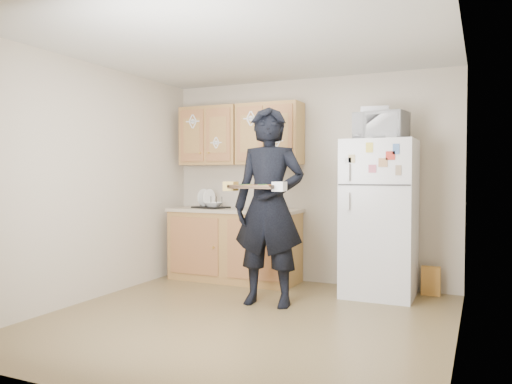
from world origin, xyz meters
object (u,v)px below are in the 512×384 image
refrigerator (380,218)px  dish_rack (211,202)px  microwave (381,126)px  person (269,207)px  baking_tray (255,187)px

refrigerator → dish_rack: size_ratio=4.18×
refrigerator → dish_rack: 2.13m
microwave → dish_rack: 2.31m
refrigerator → dish_rack: bearing=179.2°
person → refrigerator: bearing=37.4°
baking_tray → refrigerator: bearing=45.3°
refrigerator → person: person is taller
person → dish_rack: size_ratio=4.93×
person → baking_tray: 0.36m
baking_tray → microwave: size_ratio=0.83×
person → baking_tray: bearing=-98.8°
refrigerator → microwave: bearing=-73.8°
baking_tray → dish_rack: 1.66m
refrigerator → microwave: microwave is taller
refrigerator → person: 1.28m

